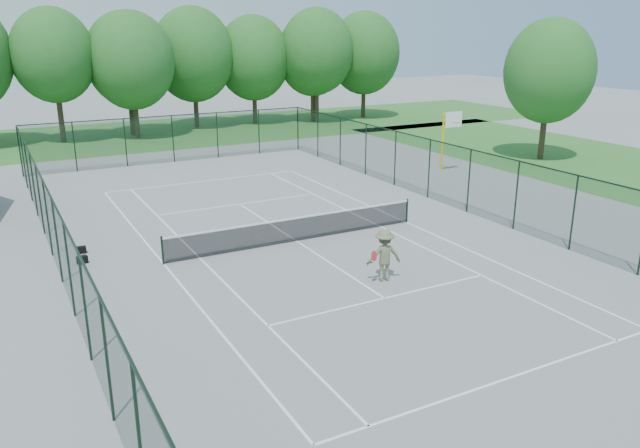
{
  "coord_description": "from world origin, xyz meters",
  "views": [
    {
      "loc": [
        -10.61,
        -21.68,
        8.37
      ],
      "look_at": [
        0.0,
        -2.0,
        1.3
      ],
      "focal_mm": 35.0,
      "sensor_mm": 36.0,
      "label": 1
    }
  ],
  "objects": [
    {
      "name": "sports_bag_b",
      "position": [
        -7.98,
        2.7,
        0.14
      ],
      "size": [
        0.36,
        0.23,
        0.27
      ],
      "primitive_type": "cube",
      "rotation": [
        0.0,
        0.0,
        -0.03
      ],
      "color": "black",
      "rests_on": "ground"
    },
    {
      "name": "sports_bag_a",
      "position": [
        -8.12,
        1.52,
        0.15
      ],
      "size": [
        0.42,
        0.32,
        0.29
      ],
      "primitive_type": "cube",
      "rotation": [
        0.0,
        0.0,
        0.31
      ],
      "color": "black",
      "rests_on": "ground"
    },
    {
      "name": "tree_side",
      "position": [
        21.75,
        7.38,
        5.69
      ],
      "size": [
        5.7,
        5.7,
        9.03
      ],
      "color": "#3D2F1F",
      "rests_on": "ground"
    },
    {
      "name": "ground",
      "position": [
        0.0,
        0.0,
        0.0
      ],
      "size": [
        140.0,
        140.0,
        0.0
      ],
      "primitive_type": "plane",
      "color": "gray",
      "rests_on": "ground"
    },
    {
      "name": "tree_line_far",
      "position": [
        0.0,
        30.0,
        5.99
      ],
      "size": [
        39.4,
        6.4,
        9.7
      ],
      "color": "#3D2F1F",
      "rests_on": "ground"
    },
    {
      "name": "court_lines",
      "position": [
        0.0,
        0.0,
        0.0
      ],
      "size": [
        11.05,
        23.85,
        0.01
      ],
      "color": "white",
      "rests_on": "ground"
    },
    {
      "name": "basketball_goal",
      "position": [
        13.77,
        7.35,
        2.57
      ],
      "size": [
        1.2,
        1.43,
        3.65
      ],
      "color": "yellow",
      "rests_on": "ground"
    },
    {
      "name": "grass_side",
      "position": [
        24.0,
        4.0,
        0.01
      ],
      "size": [
        14.0,
        40.0,
        0.01
      ],
      "primitive_type": "cube",
      "color": "#35742D",
      "rests_on": "ground"
    },
    {
      "name": "fence_enclosure",
      "position": [
        0.0,
        0.0,
        1.56
      ],
      "size": [
        18.05,
        36.05,
        3.02
      ],
      "color": "#183421",
      "rests_on": "ground"
    },
    {
      "name": "grass_far",
      "position": [
        0.0,
        30.0,
        0.01
      ],
      "size": [
        80.0,
        16.0,
        0.01
      ],
      "primitive_type": "cube",
      "color": "#35742D",
      "rests_on": "ground"
    },
    {
      "name": "tennis_net",
      "position": [
        0.0,
        0.0,
        0.58
      ],
      "size": [
        11.08,
        0.08,
        1.1
      ],
      "color": "black",
      "rests_on": "ground"
    },
    {
      "name": "tennis_player",
      "position": [
        0.83,
        -5.1,
        0.92
      ],
      "size": [
        2.12,
        0.98,
        1.84
      ],
      "color": "#646847",
      "rests_on": "ground"
    }
  ]
}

